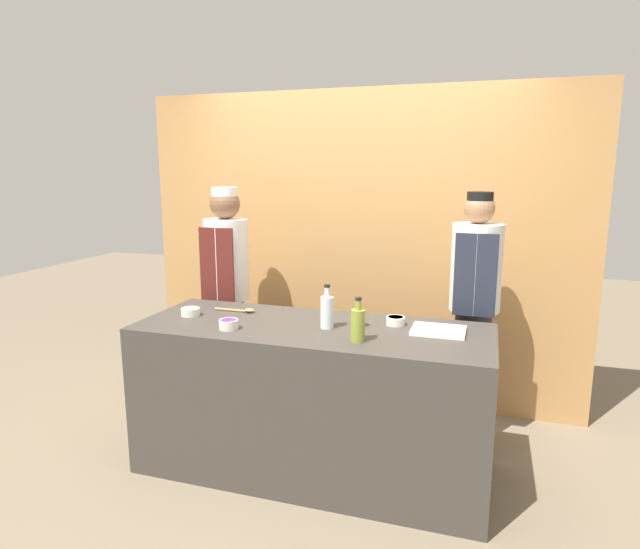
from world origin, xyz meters
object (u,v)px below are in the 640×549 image
chef_right (474,309)px  sauce_bowl_purple (229,324)px  sauce_bowl_yellow (396,320)px  bottle_oil (358,324)px  bottle_clear (327,311)px  wooden_spoon (241,310)px  cutting_board (438,331)px  sauce_bowl_orange (190,311)px  chef_left (228,289)px  cup_cream (358,320)px

chef_right → sauce_bowl_purple: bearing=-146.9°
sauce_bowl_yellow → bottle_oil: size_ratio=0.46×
bottle_clear → chef_right: bearing=40.2°
sauce_bowl_yellow → wooden_spoon: (-1.00, -0.01, -0.01)m
cutting_board → bottle_oil: (-0.40, -0.29, 0.08)m
wooden_spoon → sauce_bowl_yellow: bearing=0.7°
bottle_clear → wooden_spoon: bearing=165.0°
sauce_bowl_orange → bottle_oil: bearing=-9.2°
chef_left → bottle_clear: bearing=-34.4°
cup_cream → chef_right: 0.86m
cutting_board → chef_left: 1.71m
cup_cream → wooden_spoon: size_ratio=0.28×
bottle_clear → sauce_bowl_yellow: bearing=26.3°
sauce_bowl_orange → cup_cream: bearing=5.0°
cup_cream → sauce_bowl_purple: bearing=-157.9°
sauce_bowl_purple → bottle_oil: bottle_oil is taller
sauce_bowl_yellow → cup_cream: size_ratio=1.43×
sauce_bowl_orange → cup_cream: 1.06m
cutting_board → bottle_clear: (-0.62, -0.11, 0.09)m
bottle_clear → chef_right: chef_right is taller
sauce_bowl_yellow → bottle_clear: bottle_clear is taller
sauce_bowl_orange → cup_cream: cup_cream is taller
sauce_bowl_orange → cutting_board: size_ratio=0.39×
bottle_clear → wooden_spoon: (-0.63, 0.17, -0.09)m
sauce_bowl_orange → wooden_spoon: sauce_bowl_orange is taller
sauce_bowl_yellow → bottle_oil: bottle_oil is taller
sauce_bowl_yellow → sauce_bowl_purple: sauce_bowl_purple is taller
sauce_bowl_purple → sauce_bowl_orange: bearing=152.5°
cup_cream → chef_right: bearing=42.6°
sauce_bowl_orange → chef_left: (-0.09, 0.68, -0.01)m
chef_right → sauce_bowl_orange: bearing=-158.2°
sauce_bowl_purple → cutting_board: (1.16, 0.30, -0.02)m
cutting_board → chef_right: 0.59m
sauce_bowl_purple → wooden_spoon: size_ratio=0.40×
sauce_bowl_orange → sauce_bowl_purple: 0.41m
bottle_oil → cup_cream: bottle_oil is taller
cup_cream → chef_right: chef_right is taller
sauce_bowl_yellow → wooden_spoon: size_ratio=0.40×
chef_left → chef_right: (1.79, 0.00, -0.01)m
chef_left → chef_right: size_ratio=1.01×
cup_cream → wooden_spoon: 0.80m
sauce_bowl_orange → bottle_clear: size_ratio=0.45×
cutting_board → chef_right: (0.17, 0.57, -0.00)m
cup_cream → cutting_board: bearing=2.4°
bottle_clear → chef_left: bearing=145.6°
bottle_clear → chef_left: size_ratio=0.15×
cutting_board → bottle_oil: bearing=-143.4°
sauce_bowl_yellow → chef_right: chef_right is taller
sauce_bowl_yellow → cup_cream: (-0.20, -0.09, 0.01)m
bottle_clear → chef_right: (0.80, 0.68, -0.09)m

